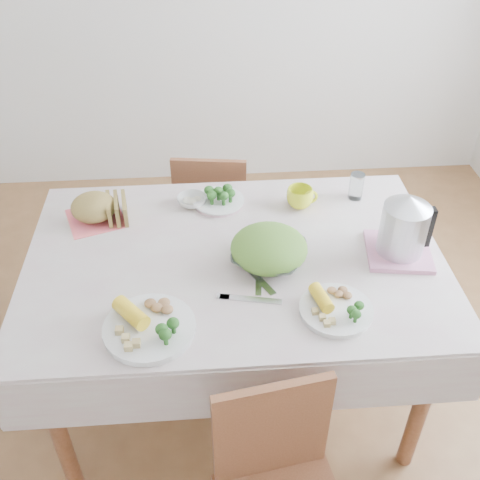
{
  "coord_description": "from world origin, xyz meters",
  "views": [
    {
      "loc": [
        -0.1,
        -1.54,
        2.06
      ],
      "look_at": [
        0.02,
        0.02,
        0.82
      ],
      "focal_mm": 42.0,
      "sensor_mm": 36.0,
      "label": 1
    }
  ],
  "objects": [
    {
      "name": "floor",
      "position": [
        0.0,
        0.0,
        0.0
      ],
      "size": [
        3.6,
        3.6,
        0.0
      ],
      "primitive_type": "plane",
      "color": "brown",
      "rests_on": "ground"
    },
    {
      "name": "dining_table",
      "position": [
        0.0,
        0.0,
        0.38
      ],
      "size": [
        1.4,
        0.9,
        0.75
      ],
      "primitive_type": "cube",
      "color": "brown",
      "rests_on": "floor"
    },
    {
      "name": "tablecloth",
      "position": [
        0.0,
        0.0,
        0.76
      ],
      "size": [
        1.5,
        1.0,
        0.01
      ],
      "primitive_type": "cube",
      "color": "beige",
      "rests_on": "dining_table"
    },
    {
      "name": "chair_far",
      "position": [
        -0.05,
        0.8,
        0.47
      ],
      "size": [
        0.41,
        0.41,
        0.79
      ],
      "primitive_type": "cube",
      "rotation": [
        0.0,
        0.0,
        3.0
      ],
      "color": "brown",
      "rests_on": "floor"
    },
    {
      "name": "salad_bowl",
      "position": [
        0.12,
        -0.04,
        0.79
      ],
      "size": [
        0.33,
        0.33,
        0.06
      ],
      "primitive_type": "imported",
      "rotation": [
        0.0,
        0.0,
        -0.39
      ],
      "color": "white",
      "rests_on": "tablecloth"
    },
    {
      "name": "dinner_plate_left",
      "position": [
        -0.29,
        -0.34,
        0.77
      ],
      "size": [
        0.37,
        0.37,
        0.02
      ],
      "primitive_type": "cylinder",
      "rotation": [
        0.0,
        0.0,
        0.35
      ],
      "color": "white",
      "rests_on": "tablecloth"
    },
    {
      "name": "dinner_plate_right",
      "position": [
        0.3,
        -0.3,
        0.77
      ],
      "size": [
        0.26,
        0.26,
        0.02
      ],
      "primitive_type": "cylinder",
      "rotation": [
        0.0,
        0.0,
        -0.1
      ],
      "color": "white",
      "rests_on": "tablecloth"
    },
    {
      "name": "broccoli_plate",
      "position": [
        -0.04,
        0.34,
        0.77
      ],
      "size": [
        0.27,
        0.27,
        0.02
      ],
      "primitive_type": "cylinder",
      "rotation": [
        0.0,
        0.0,
        0.35
      ],
      "color": "beige",
      "rests_on": "tablecloth"
    },
    {
      "name": "napkin",
      "position": [
        -0.53,
        0.27,
        0.76
      ],
      "size": [
        0.26,
        0.26,
        0.0
      ],
      "primitive_type": "cube",
      "rotation": [
        0.0,
        0.0,
        0.33
      ],
      "color": "#FF676E",
      "rests_on": "tablecloth"
    },
    {
      "name": "bread_loaf",
      "position": [
        -0.53,
        0.27,
        0.82
      ],
      "size": [
        0.18,
        0.18,
        0.11
      ],
      "primitive_type": "ellipsoid",
      "rotation": [
        0.0,
        0.0,
        -0.06
      ],
      "color": "olive",
      "rests_on": "napkin"
    },
    {
      "name": "fruit_bowl",
      "position": [
        -0.15,
        0.34,
        0.78
      ],
      "size": [
        0.16,
        0.16,
        0.04
      ],
      "primitive_type": "imported",
      "rotation": [
        0.0,
        0.0,
        -0.42
      ],
      "color": "white",
      "rests_on": "tablecloth"
    },
    {
      "name": "yellow_mug",
      "position": [
        0.28,
        0.3,
        0.8
      ],
      "size": [
        0.12,
        0.12,
        0.08
      ],
      "primitive_type": "imported",
      "rotation": [
        0.0,
        0.0,
        0.11
      ],
      "color": "yellow",
      "rests_on": "tablecloth"
    },
    {
      "name": "glass_tumbler",
      "position": [
        0.52,
        0.34,
        0.83
      ],
      "size": [
        0.07,
        0.07,
        0.11
      ],
      "primitive_type": "cylinder",
      "rotation": [
        0.0,
        0.0,
        0.31
      ],
      "color": "white",
      "rests_on": "tablecloth"
    },
    {
      "name": "pink_tray",
      "position": [
        0.59,
        -0.03,
        0.77
      ],
      "size": [
        0.26,
        0.26,
        0.02
      ],
      "primitive_type": "cube",
      "rotation": [
        0.0,
        0.0,
        -0.14
      ],
      "color": "pink",
      "rests_on": "tablecloth"
    },
    {
      "name": "electric_kettle",
      "position": [
        0.59,
        -0.03,
        0.88
      ],
      "size": [
        0.21,
        0.21,
        0.23
      ],
      "primitive_type": "cylinder",
      "rotation": [
        0.0,
        0.0,
        0.36
      ],
      "color": "#B2B5BA",
      "rests_on": "pink_tray"
    },
    {
      "name": "fork_left",
      "position": [
        0.06,
        -0.11,
        0.76
      ],
      "size": [
        0.12,
        0.2,
        0.0
      ],
      "primitive_type": "cube",
      "rotation": [
        0.0,
        0.0,
        0.48
      ],
      "color": "silver",
      "rests_on": "tablecloth"
    },
    {
      "name": "fork_right",
      "position": [
        0.07,
        -0.12,
        0.76
      ],
      "size": [
        0.04,
        0.18,
        0.0
      ],
      "primitive_type": "cube",
      "rotation": [
        0.0,
        0.0,
        -0.11
      ],
      "color": "silver",
      "rests_on": "tablecloth"
    },
    {
      "name": "knife",
      "position": [
        0.04,
        -0.23,
        0.76
      ],
      "size": [
        0.21,
        0.07,
        0.0
      ],
      "primitive_type": "cube",
      "rotation": [
        0.0,
        0.0,
        1.37
      ],
      "color": "silver",
      "rests_on": "tablecloth"
    }
  ]
}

